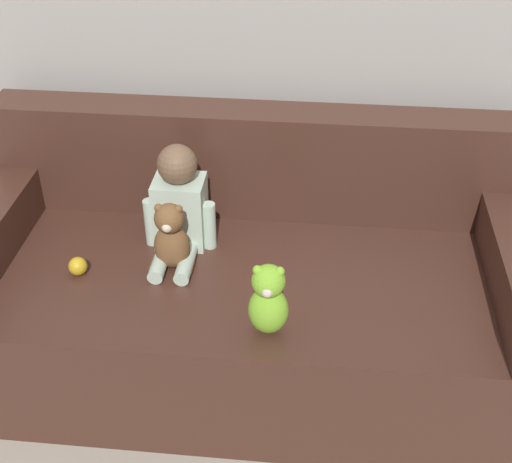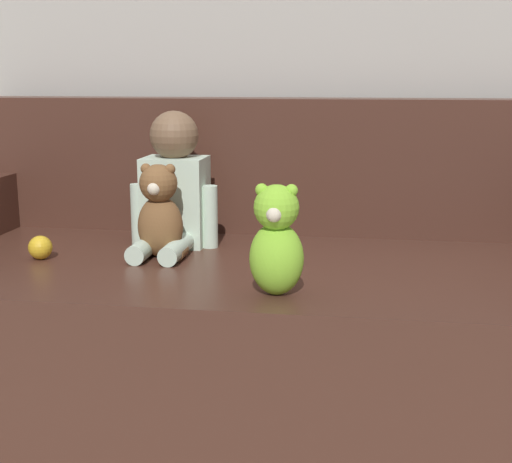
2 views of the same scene
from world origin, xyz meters
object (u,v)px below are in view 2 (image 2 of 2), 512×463
object	(u,v)px
couch	(255,305)
plush_toy_side	(276,241)
teddy_bear_brown	(160,214)
toy_ball	(40,247)
person_baby	(174,191)

from	to	relation	value
couch	plush_toy_side	size ratio (longest dim) A/B	7.67
teddy_bear_brown	toy_ball	distance (m)	0.34
couch	toy_ball	size ratio (longest dim) A/B	30.28
person_baby	plush_toy_side	world-z (taller)	person_baby
person_baby	toy_ball	distance (m)	0.41
couch	person_baby	xyz separation A→B (m)	(-0.25, 0.06, 0.32)
teddy_bear_brown	plush_toy_side	world-z (taller)	teddy_bear_brown
person_baby	couch	bearing A→B (deg)	-12.43
teddy_bear_brown	toy_ball	xyz separation A→B (m)	(-0.32, -0.07, -0.09)
teddy_bear_brown	person_baby	bearing A→B (deg)	88.83
person_baby	teddy_bear_brown	world-z (taller)	person_baby
person_baby	teddy_bear_brown	xyz separation A→B (m)	(-0.00, -0.14, -0.04)
teddy_bear_brown	plush_toy_side	size ratio (longest dim) A/B	1.01
couch	person_baby	size ratio (longest dim) A/B	5.02
couch	plush_toy_side	bearing A→B (deg)	-74.22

